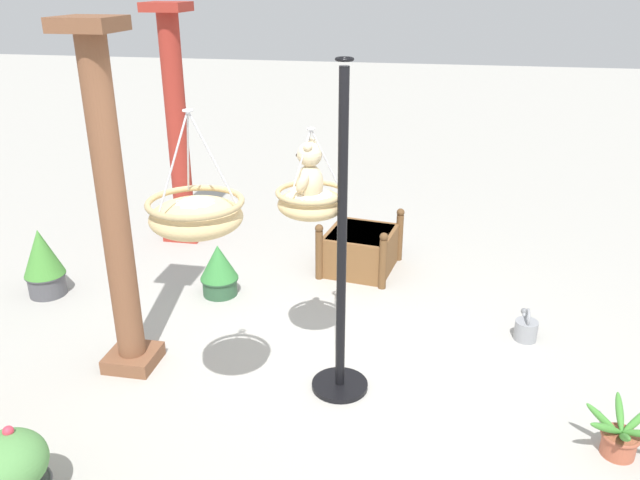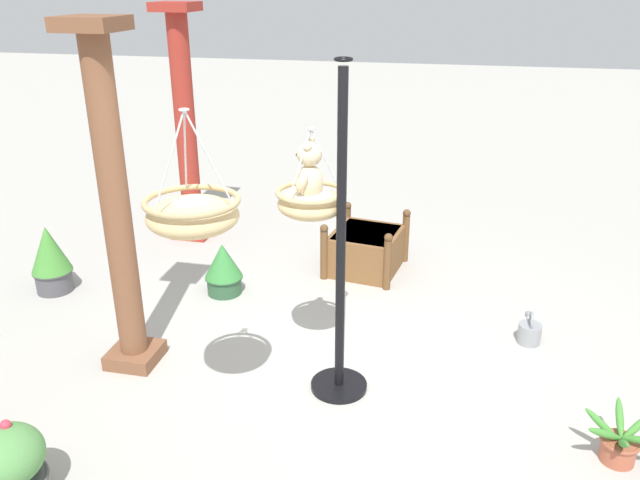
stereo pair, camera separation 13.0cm
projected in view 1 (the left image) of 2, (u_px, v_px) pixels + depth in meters
ground_plane at (325, 369)px, 5.19m from camera, size 40.00×40.00×0.00m
display_pole_central at (341, 298)px, 4.66m from camera, size 0.44×0.44×2.51m
hanging_basket_with_teddy at (311, 202)px, 4.57m from camera, size 0.52×0.52×0.66m
teddy_bear at (308, 175)px, 4.50m from camera, size 0.31×0.29×0.45m
hanging_basket_left_high at (196, 215)px, 3.75m from camera, size 0.58×0.58×0.75m
greenhouse_pillar_left at (114, 215)px, 4.75m from camera, size 0.42×0.42×2.74m
greenhouse_pillar_right at (177, 132)px, 7.33m from camera, size 0.45×0.45×2.73m
wooden_planter_box at (360, 248)px, 6.88m from camera, size 0.94×0.89×0.62m
potted_plant_fern_front at (11, 473)px, 3.73m from camera, size 0.45×0.45×0.57m
potted_plant_flowering_red at (43, 262)px, 6.28m from camera, size 0.40×0.40×0.71m
potted_plant_bushy_green at (620, 437)px, 4.21m from camera, size 0.55×0.51×0.35m
potted_plant_conical_shrub at (219, 270)px, 6.31m from camera, size 0.38×0.38×0.54m
watering_can at (526, 329)px, 5.59m from camera, size 0.35×0.20×0.30m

